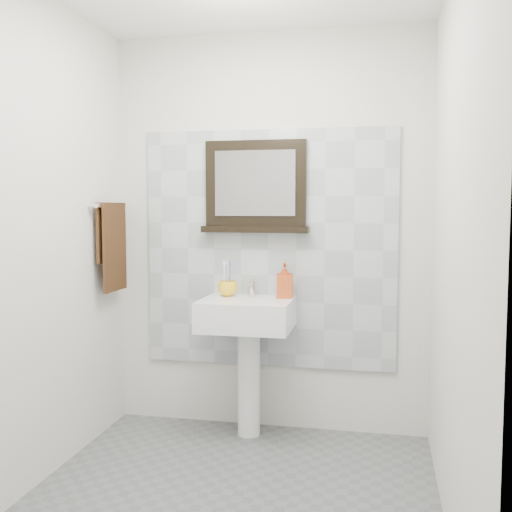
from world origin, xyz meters
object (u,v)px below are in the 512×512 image
(pedestal_sink, at_px, (247,329))
(framed_mirror, at_px, (256,189))
(hand_towel, at_px, (112,240))
(soap_dispenser, at_px, (285,280))
(toothbrush_cup, at_px, (228,289))

(pedestal_sink, xyz_separation_m, framed_mirror, (0.01, 0.19, 0.85))
(pedestal_sink, xyz_separation_m, hand_towel, (-0.85, -0.05, 0.54))
(pedestal_sink, height_order, soap_dispenser, soap_dispenser)
(soap_dispenser, bearing_deg, hand_towel, -178.55)
(pedestal_sink, distance_m, soap_dispenser, 0.38)
(pedestal_sink, height_order, toothbrush_cup, pedestal_sink)
(soap_dispenser, relative_size, framed_mirror, 0.32)
(toothbrush_cup, bearing_deg, pedestal_sink, -33.62)
(hand_towel, bearing_deg, pedestal_sink, 3.35)
(framed_mirror, bearing_deg, toothbrush_cup, -151.19)
(pedestal_sink, distance_m, toothbrush_cup, 0.29)
(soap_dispenser, relative_size, hand_towel, 0.39)
(toothbrush_cup, distance_m, framed_mirror, 0.65)
(pedestal_sink, bearing_deg, hand_towel, -176.65)
(soap_dispenser, xyz_separation_m, framed_mirror, (-0.20, 0.08, 0.56))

